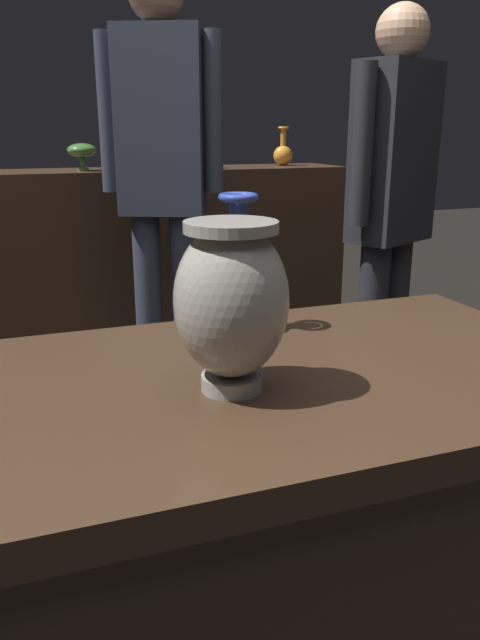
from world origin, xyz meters
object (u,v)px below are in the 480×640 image
(shelf_vase_center, at_px, (82,151))
(shelf_vase_right, at_px, (192,143))
(vase_tall_behind, at_px, (238,289))
(visitor_center_back, at_px, (162,169))
(visitor_near_right, at_px, (391,200))
(vase_centerpiece, at_px, (231,301))
(shelf_vase_far_right, at_px, (283,153))

(shelf_vase_center, height_order, shelf_vase_right, shelf_vase_right)
(vase_tall_behind, xyz_separation_m, shelf_vase_right, (0.45, 1.91, 0.23))
(shelf_vase_right, bearing_deg, visitor_center_back, -115.76)
(shelf_vase_center, xyz_separation_m, visitor_near_right, (0.97, -1.05, -0.15))
(vase_tall_behind, distance_m, visitor_near_right, 1.25)
(vase_centerpiece, xyz_separation_m, shelf_vase_center, (0.04, 2.19, 0.14))
(shelf_vase_far_right, bearing_deg, visitor_near_right, -93.54)
(vase_tall_behind, distance_m, shelf_vase_right, 1.98)
(vase_centerpiece, bearing_deg, vase_tall_behind, 68.12)
(shelf_vase_far_right, xyz_separation_m, shelf_vase_right, (-0.52, -0.09, 0.06))
(visitor_center_back, bearing_deg, shelf_vase_right, -92.33)
(shelf_vase_right, bearing_deg, visitor_near_right, -66.73)
(visitor_center_back, bearing_deg, vase_tall_behind, 106.31)
(vase_centerpiece, relative_size, shelf_vase_center, 1.90)
(vase_tall_behind, xyz_separation_m, shelf_vase_far_right, (0.97, 2.00, 0.17))
(vase_tall_behind, xyz_separation_m, shelf_vase_center, (-0.07, 1.92, 0.20))
(visitor_near_right, bearing_deg, visitor_center_back, -56.34)
(shelf_vase_center, xyz_separation_m, shelf_vase_far_right, (1.04, 0.08, -0.03))
(vase_tall_behind, relative_size, shelf_vase_far_right, 1.34)
(vase_tall_behind, bearing_deg, vase_centerpiece, -111.88)
(shelf_vase_far_right, bearing_deg, shelf_vase_center, -175.47)
(shelf_vase_right, distance_m, visitor_center_back, 0.67)
(visitor_center_back, bearing_deg, shelf_vase_center, -45.78)
(shelf_vase_center, bearing_deg, shelf_vase_far_right, 4.53)
(shelf_vase_far_right, bearing_deg, vase_tall_behind, -115.95)
(shelf_vase_center, bearing_deg, visitor_center_back, -69.20)
(shelf_vase_center, bearing_deg, vase_centerpiece, -91.16)
(shelf_vase_right, bearing_deg, shelf_vase_far_right, 9.62)
(vase_tall_behind, relative_size, visitor_near_right, 0.17)
(shelf_vase_far_right, distance_m, shelf_vase_right, 0.53)
(vase_centerpiece, height_order, shelf_vase_right, shelf_vase_right)
(vase_tall_behind, xyz_separation_m, visitor_near_right, (0.90, 0.87, 0.05))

